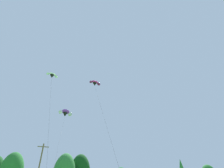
{
  "coord_description": "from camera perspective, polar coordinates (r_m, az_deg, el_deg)",
  "views": [
    {
      "loc": [
        -3.26,
        4.06,
        2.04
      ],
      "look_at": [
        1.77,
        22.19,
        14.68
      ],
      "focal_mm": 29.27,
      "sensor_mm": 36.0,
      "label": 1
    }
  ],
  "objects": [
    {
      "name": "parafoil_kite_mid_magenta",
      "position": [
        42.13,
        -5.38,
        0.26
      ],
      "size": [
        3.21,
        16.31,
        25.06
      ],
      "color": "#D12893"
    },
    {
      "name": "parafoil_kite_far_white",
      "position": [
        39.73,
        -18.2,
        2.59
      ],
      "size": [
        4.53,
        9.47,
        23.53
      ],
      "color": "white"
    },
    {
      "name": "parafoil_kite_high_purple",
      "position": [
        50.07,
        -14.38,
        -8.77
      ],
      "size": [
        3.85,
        23.08,
        21.85
      ],
      "color": "purple"
    }
  ]
}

